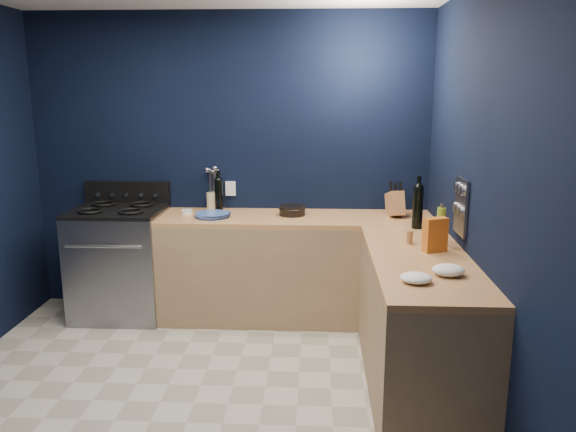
# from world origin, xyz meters

# --- Properties ---
(floor) EXTENTS (3.50, 3.50, 0.02)m
(floor) POSITION_xyz_m (0.00, 0.00, -0.01)
(floor) COLOR #ADA997
(floor) RESTS_ON ground
(wall_back) EXTENTS (3.50, 0.02, 2.60)m
(wall_back) POSITION_xyz_m (0.00, 1.76, 1.30)
(wall_back) COLOR black
(wall_back) RESTS_ON ground
(wall_right) EXTENTS (0.02, 3.50, 2.60)m
(wall_right) POSITION_xyz_m (1.76, 0.00, 1.30)
(wall_right) COLOR black
(wall_right) RESTS_ON ground
(wall_front) EXTENTS (3.50, 0.02, 2.60)m
(wall_front) POSITION_xyz_m (0.00, -1.76, 1.30)
(wall_front) COLOR black
(wall_front) RESTS_ON ground
(cab_back) EXTENTS (2.30, 0.63, 0.86)m
(cab_back) POSITION_xyz_m (0.60, 1.44, 0.43)
(cab_back) COLOR #9B7957
(cab_back) RESTS_ON floor
(top_back) EXTENTS (2.30, 0.63, 0.04)m
(top_back) POSITION_xyz_m (0.60, 1.44, 0.88)
(top_back) COLOR #935B30
(top_back) RESTS_ON cab_back
(cab_right) EXTENTS (0.63, 1.67, 0.86)m
(cab_right) POSITION_xyz_m (1.44, 0.29, 0.43)
(cab_right) COLOR #9B7957
(cab_right) RESTS_ON floor
(top_right) EXTENTS (0.63, 1.67, 0.04)m
(top_right) POSITION_xyz_m (1.44, 0.29, 0.88)
(top_right) COLOR #935B30
(top_right) RESTS_ON cab_right
(gas_range) EXTENTS (0.76, 0.66, 0.92)m
(gas_range) POSITION_xyz_m (-0.93, 1.42, 0.46)
(gas_range) COLOR gray
(gas_range) RESTS_ON floor
(oven_door) EXTENTS (0.59, 0.02, 0.42)m
(oven_door) POSITION_xyz_m (-0.93, 1.10, 0.45)
(oven_door) COLOR black
(oven_door) RESTS_ON gas_range
(cooktop) EXTENTS (0.76, 0.66, 0.03)m
(cooktop) POSITION_xyz_m (-0.93, 1.42, 0.94)
(cooktop) COLOR black
(cooktop) RESTS_ON gas_range
(backguard) EXTENTS (0.76, 0.06, 0.20)m
(backguard) POSITION_xyz_m (-0.93, 1.72, 1.04)
(backguard) COLOR black
(backguard) RESTS_ON gas_range
(spice_panel) EXTENTS (0.02, 0.28, 0.38)m
(spice_panel) POSITION_xyz_m (1.74, 0.55, 1.18)
(spice_panel) COLOR gray
(spice_panel) RESTS_ON wall_right
(wall_outlet) EXTENTS (0.09, 0.02, 0.13)m
(wall_outlet) POSITION_xyz_m (0.00, 1.74, 1.08)
(wall_outlet) COLOR white
(wall_outlet) RESTS_ON wall_back
(plate_stack) EXTENTS (0.33, 0.33, 0.04)m
(plate_stack) POSITION_xyz_m (-0.10, 1.37, 0.92)
(plate_stack) COLOR #2A5991
(plate_stack) RESTS_ON top_back
(ramekin) EXTENTS (0.11, 0.11, 0.04)m
(ramekin) POSITION_xyz_m (-0.34, 1.48, 0.92)
(ramekin) COLOR white
(ramekin) RESTS_ON top_back
(utensil_crock) EXTENTS (0.13, 0.13, 0.15)m
(utensil_crock) POSITION_xyz_m (-0.15, 1.69, 0.97)
(utensil_crock) COLOR beige
(utensil_crock) RESTS_ON top_back
(wine_bottle_back) EXTENTS (0.08, 0.08, 0.28)m
(wine_bottle_back) POSITION_xyz_m (-0.09, 1.62, 1.04)
(wine_bottle_back) COLOR black
(wine_bottle_back) RESTS_ON top_back
(lemon_basket) EXTENTS (0.23, 0.23, 0.08)m
(lemon_basket) POSITION_xyz_m (0.56, 1.48, 0.94)
(lemon_basket) COLOR black
(lemon_basket) RESTS_ON top_back
(knife_block) EXTENTS (0.16, 0.26, 0.25)m
(knife_block) POSITION_xyz_m (1.43, 1.48, 1.00)
(knife_block) COLOR #936037
(knife_block) RESTS_ON top_back
(wine_bottle_right) EXTENTS (0.08, 0.08, 0.32)m
(wine_bottle_right) POSITION_xyz_m (1.54, 1.07, 1.06)
(wine_bottle_right) COLOR black
(wine_bottle_right) RESTS_ON top_right
(oil_bottle) EXTENTS (0.06, 0.06, 0.25)m
(oil_bottle) POSITION_xyz_m (1.62, 0.62, 1.03)
(oil_bottle) COLOR olive
(oil_bottle) RESTS_ON top_right
(spice_jar_near) EXTENTS (0.05, 0.05, 0.09)m
(spice_jar_near) POSITION_xyz_m (1.41, 0.61, 0.95)
(spice_jar_near) COLOR olive
(spice_jar_near) RESTS_ON top_right
(spice_jar_far) EXTENTS (0.05, 0.05, 0.09)m
(spice_jar_far) POSITION_xyz_m (1.51, 0.46, 0.95)
(spice_jar_far) COLOR olive
(spice_jar_far) RESTS_ON top_right
(crouton_bag) EXTENTS (0.17, 0.13, 0.23)m
(crouton_bag) POSITION_xyz_m (1.55, 0.43, 1.01)
(crouton_bag) COLOR #AE3C16
(crouton_bag) RESTS_ON top_right
(towel_front) EXTENTS (0.23, 0.21, 0.06)m
(towel_front) POSITION_xyz_m (1.53, -0.07, 0.93)
(towel_front) COLOR white
(towel_front) RESTS_ON top_right
(towel_end) EXTENTS (0.19, 0.17, 0.05)m
(towel_end) POSITION_xyz_m (1.32, -0.20, 0.93)
(towel_end) COLOR white
(towel_end) RESTS_ON top_right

